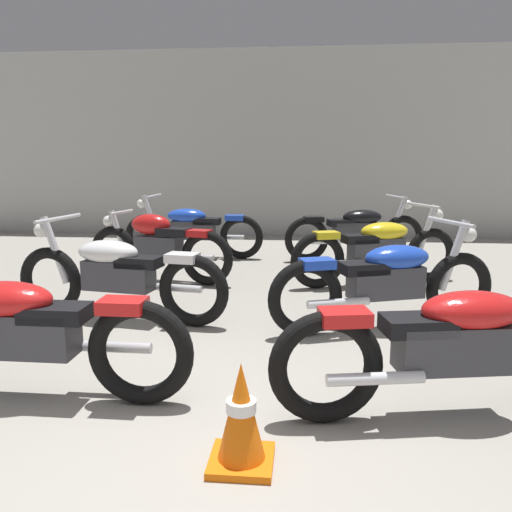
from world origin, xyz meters
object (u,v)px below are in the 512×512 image
Objects in this scene: motorcycle_left_row_3 at (192,229)px; motorcycle_left_row_1 at (117,273)px; motorcycle_left_row_2 at (158,245)px; motorcycle_right_row_2 at (377,248)px; motorcycle_left_row_0 at (22,331)px; traffic_cone at (241,416)px; motorcycle_right_row_1 at (387,280)px; motorcycle_right_row_0 at (455,344)px; motorcycle_right_row_3 at (356,230)px.

motorcycle_left_row_1 is at bearing -90.45° from motorcycle_left_row_3.
motorcycle_left_row_2 is 0.93× the size of motorcycle_right_row_2.
motorcycle_left_row_0 is at bearing -90.41° from motorcycle_left_row_3.
motorcycle_right_row_2 is at bearing 73.23° from traffic_cone.
traffic_cone is at bearing -115.17° from motorcycle_right_row_1.
motorcycle_left_row_1 reaches higher than traffic_cone.
motorcycle_left_row_3 is 5.47m from motorcycle_right_row_0.
motorcycle_right_row_2 is at bearing 85.23° from motorcycle_right_row_1.
motorcycle_right_row_0 reaches higher than motorcycle_left_row_2.
motorcycle_right_row_1 is (2.50, 1.61, 0.00)m from motorcycle_left_row_0.
motorcycle_left_row_2 is 4.12m from traffic_cone.
motorcycle_left_row_2 is 2.69m from motorcycle_right_row_2.
motorcycle_right_row_2 is (-0.00, 3.30, 0.00)m from motorcycle_right_row_0.
motorcycle_right_row_1 is 3.86× the size of traffic_cone.
motorcycle_left_row_0 reaches higher than traffic_cone.
motorcycle_left_row_1 is 4.00× the size of traffic_cone.
motorcycle_left_row_1 is 4.09m from motorcycle_right_row_3.
motorcycle_right_row_3 is (2.53, 3.22, 0.00)m from motorcycle_left_row_1.
motorcycle_left_row_0 is 2.97m from motorcycle_right_row_1.
motorcycle_right_row_3 is at bearing 51.89° from motorcycle_left_row_1.
motorcycle_left_row_3 is at bearing 127.47° from motorcycle_right_row_1.
motorcycle_left_row_1 is 1.00× the size of motorcycle_right_row_0.
motorcycle_left_row_1 and motorcycle_right_row_1 have the same top height.
motorcycle_right_row_1 is at bearing -32.44° from motorcycle_left_row_2.
motorcycle_left_row_1 is at bearing -147.73° from motorcycle_right_row_2.
motorcycle_right_row_3 is at bearing 1.18° from motorcycle_left_row_3.
motorcycle_right_row_0 is (2.64, 0.01, 0.00)m from motorcycle_left_row_0.
motorcycle_left_row_1 is at bearing 179.00° from motorcycle_right_row_1.
motorcycle_right_row_3 is at bearing 32.42° from motorcycle_left_row_2.
motorcycle_right_row_2 is (0.14, 1.70, 0.00)m from motorcycle_right_row_1.
motorcycle_right_row_0 is 1.34m from traffic_cone.
motorcycle_left_row_0 is 4.23m from motorcycle_right_row_2.
motorcycle_left_row_0 is 1.04× the size of motorcycle_right_row_2.
motorcycle_right_row_0 is 1.60m from motorcycle_right_row_1.
motorcycle_right_row_2 is (2.60, -1.51, 0.00)m from motorcycle_left_row_3.
motorcycle_left_row_0 is 1.04× the size of motorcycle_right_row_1.
motorcycle_left_row_0 and motorcycle_right_row_0 have the same top height.
motorcycle_left_row_0 is 1.12× the size of motorcycle_left_row_2.
motorcycle_left_row_3 is at bearing 89.59° from motorcycle_left_row_0.
motorcycle_left_row_2 is 0.91× the size of motorcycle_right_row_3.
motorcycle_right_row_1 is at bearing 95.23° from motorcycle_right_row_0.
motorcycle_left_row_2 is at bearing -147.58° from motorcycle_right_row_3.
motorcycle_left_row_1 is 2.68m from traffic_cone.
motorcycle_left_row_0 is 3.23m from motorcycle_left_row_2.
motorcycle_right_row_1 is at bearing -1.00° from motorcycle_left_row_1.
motorcycle_left_row_0 is at bearing -89.09° from motorcycle_left_row_2.
motorcycle_right_row_2 is 3.86× the size of traffic_cone.
motorcycle_right_row_2 reaches higher than motorcycle_left_row_2.
motorcycle_left_row_2 is 0.93× the size of motorcycle_right_row_1.
motorcycle_right_row_3 reaches higher than traffic_cone.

